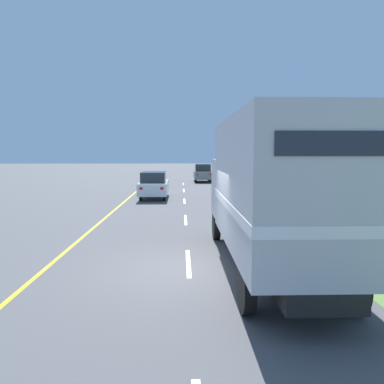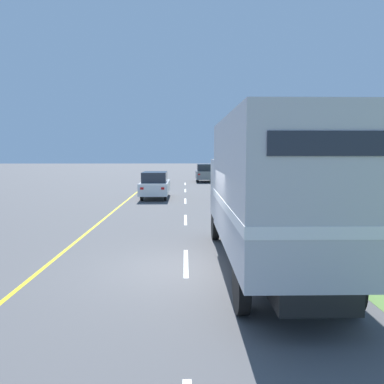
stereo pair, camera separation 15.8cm
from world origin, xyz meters
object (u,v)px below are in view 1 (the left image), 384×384
(roadside_tree_mid, at_px, (359,140))
(delineator_post, at_px, (315,228))
(lead_car_grey_ahead, at_px, (203,173))
(highway_sign, at_px, (374,185))
(horse_trailer_truck, at_px, (272,190))
(roadside_tree_far, at_px, (286,144))
(lead_car_white, at_px, (154,185))

(roadside_tree_mid, height_order, delineator_post, roadside_tree_mid)
(lead_car_grey_ahead, xyz_separation_m, highway_sign, (4.88, -25.47, 0.87))
(horse_trailer_truck, bearing_deg, highway_sign, 42.30)
(lead_car_grey_ahead, height_order, roadside_tree_far, roadside_tree_far)
(lead_car_grey_ahead, relative_size, delineator_post, 4.22)
(highway_sign, relative_size, roadside_tree_far, 0.48)
(lead_car_grey_ahead, distance_m, roadside_tree_mid, 16.58)
(roadside_tree_mid, height_order, roadside_tree_far, roadside_tree_far)
(lead_car_grey_ahead, distance_m, highway_sign, 25.94)
(delineator_post, bearing_deg, lead_car_grey_ahead, 94.76)
(horse_trailer_truck, xyz_separation_m, highway_sign, (4.87, 4.43, -0.26))
(highway_sign, distance_m, roadside_tree_mid, 14.16)
(lead_car_grey_ahead, xyz_separation_m, roadside_tree_far, (7.59, -3.96, 2.89))
(horse_trailer_truck, height_order, highway_sign, horse_trailer_truck)
(lead_car_grey_ahead, height_order, highway_sign, highway_sign)
(lead_car_grey_ahead, distance_m, roadside_tree_far, 9.03)
(roadside_tree_far, xyz_separation_m, delineator_post, (-5.35, -22.85, -3.32))
(roadside_tree_mid, relative_size, delineator_post, 6.12)
(roadside_tree_mid, bearing_deg, lead_car_white, -173.15)
(lead_car_grey_ahead, height_order, delineator_post, lead_car_grey_ahead)
(lead_car_white, distance_m, roadside_tree_far, 15.82)
(roadside_tree_mid, distance_m, delineator_post, 16.74)
(roadside_tree_mid, distance_m, roadside_tree_far, 9.07)
(roadside_tree_far, bearing_deg, lead_car_grey_ahead, 152.45)
(lead_car_white, bearing_deg, roadside_tree_far, 41.74)
(lead_car_white, xyz_separation_m, lead_car_grey_ahead, (4.02, 14.31, 0.04))
(lead_car_white, distance_m, delineator_post, 13.98)
(lead_car_white, height_order, delineator_post, lead_car_white)
(highway_sign, distance_m, roadside_tree_far, 21.77)
(highway_sign, xyz_separation_m, delineator_post, (-2.65, -1.35, -1.30))
(roadside_tree_far, bearing_deg, delineator_post, -103.18)
(lead_car_white, xyz_separation_m, delineator_post, (6.25, -12.50, -0.39))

